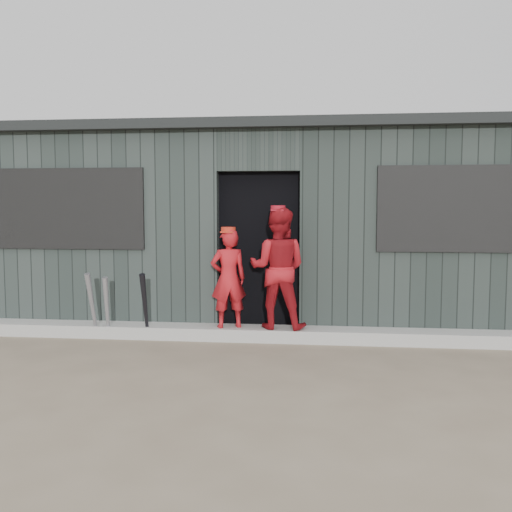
# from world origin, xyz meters

# --- Properties ---
(ground) EXTENTS (80.00, 80.00, 0.00)m
(ground) POSITION_xyz_m (0.00, 0.00, 0.00)
(ground) COLOR brown
(ground) RESTS_ON ground
(curb) EXTENTS (8.00, 0.36, 0.15)m
(curb) POSITION_xyz_m (0.00, 1.82, 0.07)
(curb) COLOR #969591
(curb) RESTS_ON ground
(bat_left) EXTENTS (0.11, 0.24, 0.76)m
(bat_left) POSITION_xyz_m (-1.76, 1.64, 0.38)
(bat_left) COLOR gray
(bat_left) RESTS_ON ground
(bat_mid) EXTENTS (0.09, 0.30, 0.81)m
(bat_mid) POSITION_xyz_m (-1.93, 1.61, 0.40)
(bat_mid) COLOR gray
(bat_mid) RESTS_ON ground
(bat_right) EXTENTS (0.10, 0.34, 0.81)m
(bat_right) POSITION_xyz_m (-1.29, 1.62, 0.41)
(bat_right) COLOR black
(bat_right) RESTS_ON ground
(player_red_left) EXTENTS (0.49, 0.41, 1.16)m
(player_red_left) POSITION_xyz_m (-0.32, 1.79, 0.73)
(player_red_left) COLOR #AD151C
(player_red_left) RESTS_ON curb
(player_red_right) EXTENTS (0.74, 0.60, 1.41)m
(player_red_right) POSITION_xyz_m (0.25, 1.83, 0.86)
(player_red_right) COLOR maroon
(player_red_right) RESTS_ON curb
(player_grey_back) EXTENTS (0.64, 0.42, 1.29)m
(player_grey_back) POSITION_xyz_m (0.57, 2.49, 0.64)
(player_grey_back) COLOR silver
(player_grey_back) RESTS_ON ground
(dugout) EXTENTS (8.30, 3.30, 2.62)m
(dugout) POSITION_xyz_m (-0.00, 3.50, 1.29)
(dugout) COLOR black
(dugout) RESTS_ON ground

